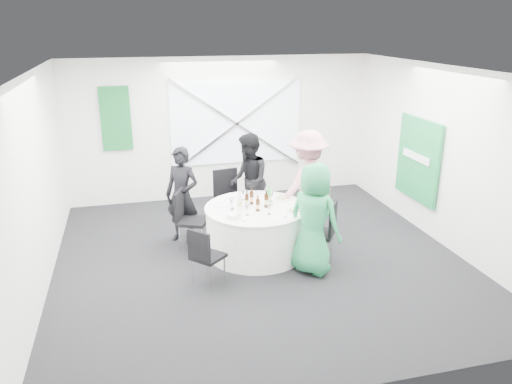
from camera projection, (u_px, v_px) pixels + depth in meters
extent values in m
plane|color=black|center=(259.00, 258.00, 7.61)|extent=(6.00, 6.00, 0.00)
plane|color=white|center=(260.00, 70.00, 6.70)|extent=(6.00, 6.00, 0.00)
plane|color=white|center=(221.00, 129.00, 9.91)|extent=(6.00, 0.00, 6.00)
plane|color=white|center=(345.00, 263.00, 4.41)|extent=(6.00, 0.00, 6.00)
plane|color=white|center=(36.00, 186.00, 6.45)|extent=(0.00, 6.00, 6.00)
plane|color=white|center=(443.00, 157.00, 7.86)|extent=(0.00, 6.00, 6.00)
cube|color=silver|center=(236.00, 123.00, 9.91)|extent=(2.60, 0.03, 1.60)
cube|color=silver|center=(237.00, 124.00, 9.87)|extent=(2.63, 0.05, 1.84)
cube|color=silver|center=(237.00, 124.00, 9.87)|extent=(2.63, 0.05, 1.84)
cube|color=#13612B|center=(116.00, 119.00, 9.29)|extent=(0.55, 0.04, 1.20)
cube|color=#188840|center=(418.00, 160.00, 8.46)|extent=(0.05, 1.20, 1.40)
cylinder|color=white|center=(256.00, 231.00, 7.67)|extent=(1.52, 1.52, 0.74)
cylinder|color=white|center=(256.00, 208.00, 7.55)|extent=(1.56, 1.56, 0.02)
cube|color=black|center=(230.00, 201.00, 8.56)|extent=(0.53, 0.53, 0.05)
cube|color=black|center=(225.00, 183.00, 8.66)|extent=(0.44, 0.12, 0.49)
cylinder|color=silver|center=(236.00, 210.00, 8.88)|extent=(0.02, 0.02, 0.47)
cylinder|color=silver|center=(217.00, 213.00, 8.74)|extent=(0.02, 0.02, 0.47)
cylinder|color=silver|center=(244.00, 217.00, 8.56)|extent=(0.02, 0.02, 0.47)
cylinder|color=silver|center=(224.00, 221.00, 8.41)|extent=(0.02, 0.02, 0.47)
cube|color=black|center=(193.00, 221.00, 7.79)|extent=(0.57, 0.57, 0.05)
cube|color=black|center=(179.00, 205.00, 7.73)|extent=(0.20, 0.40, 0.47)
cylinder|color=silver|center=(186.00, 230.00, 8.05)|extent=(0.02, 0.02, 0.44)
cylinder|color=silver|center=(179.00, 239.00, 7.72)|extent=(0.02, 0.02, 0.44)
cylinder|color=silver|center=(207.00, 232.00, 8.00)|extent=(0.02, 0.02, 0.44)
cylinder|color=silver|center=(202.00, 241.00, 7.68)|extent=(0.02, 0.02, 0.44)
cube|color=black|center=(301.00, 210.00, 8.37)|extent=(0.53, 0.53, 0.05)
cube|color=black|center=(309.00, 195.00, 8.41)|extent=(0.22, 0.34, 0.42)
cylinder|color=silver|center=(314.00, 222.00, 8.44)|extent=(0.02, 0.02, 0.40)
cylinder|color=silver|center=(300.00, 217.00, 8.65)|extent=(0.02, 0.02, 0.40)
cylinder|color=silver|center=(302.00, 228.00, 8.23)|extent=(0.02, 0.02, 0.40)
cylinder|color=silver|center=(287.00, 222.00, 8.44)|extent=(0.02, 0.02, 0.40)
cube|color=black|center=(318.00, 233.00, 7.34)|extent=(0.60, 0.60, 0.05)
cube|color=black|center=(333.00, 219.00, 7.20)|extent=(0.26, 0.37, 0.47)
cylinder|color=silver|center=(327.00, 255.00, 7.21)|extent=(0.02, 0.02, 0.44)
cylinder|color=silver|center=(331.00, 245.00, 7.52)|extent=(0.02, 0.02, 0.44)
cylinder|color=silver|center=(303.00, 251.00, 7.32)|extent=(0.02, 0.02, 0.44)
cylinder|color=silver|center=(309.00, 242.00, 7.63)|extent=(0.02, 0.02, 0.44)
cube|color=black|center=(208.00, 257.00, 6.74)|extent=(0.54, 0.54, 0.05)
cube|color=black|center=(199.00, 246.00, 6.52)|extent=(0.27, 0.29, 0.41)
cylinder|color=silver|center=(193.00, 272.00, 6.77)|extent=(0.02, 0.02, 0.39)
cylinder|color=silver|center=(210.00, 278.00, 6.61)|extent=(0.02, 0.02, 0.39)
cylinder|color=silver|center=(207.00, 263.00, 7.01)|extent=(0.02, 0.02, 0.39)
cylinder|color=silver|center=(225.00, 269.00, 6.85)|extent=(0.02, 0.02, 0.39)
imported|color=black|center=(182.00, 195.00, 7.98)|extent=(0.68, 0.64, 1.57)
imported|color=black|center=(248.00, 182.00, 8.51)|extent=(0.54, 0.86, 1.66)
imported|color=pink|center=(307.00, 185.00, 8.14)|extent=(1.28, 0.97, 1.80)
imported|color=#289257|center=(314.00, 219.00, 6.96)|extent=(0.90, 0.94, 1.62)
cylinder|color=white|center=(253.00, 195.00, 8.03)|extent=(0.25, 0.25, 0.01)
cylinder|color=white|center=(221.00, 205.00, 7.62)|extent=(0.26, 0.26, 0.01)
cylinder|color=white|center=(282.00, 198.00, 7.90)|extent=(0.25, 0.25, 0.01)
cylinder|color=#93B15F|center=(282.00, 197.00, 7.89)|extent=(0.17, 0.17, 0.02)
cylinder|color=white|center=(294.00, 211.00, 7.36)|extent=(0.25, 0.25, 0.01)
cylinder|color=#93B15F|center=(294.00, 210.00, 7.36)|extent=(0.16, 0.16, 0.02)
cylinder|color=white|center=(233.00, 216.00, 7.17)|extent=(0.26, 0.26, 0.01)
cube|color=white|center=(234.00, 215.00, 7.11)|extent=(0.22, 0.22, 0.05)
cylinder|color=#3C1B0A|center=(247.00, 201.00, 7.52)|extent=(0.06, 0.06, 0.20)
cylinder|color=#3C1B0A|center=(247.00, 193.00, 7.48)|extent=(0.02, 0.02, 0.06)
cylinder|color=#D6C371|center=(247.00, 202.00, 7.53)|extent=(0.06, 0.06, 0.07)
cylinder|color=#3C1B0A|center=(252.00, 198.00, 7.64)|extent=(0.06, 0.06, 0.20)
cylinder|color=#3C1B0A|center=(252.00, 190.00, 7.60)|extent=(0.02, 0.02, 0.06)
cylinder|color=#D6C371|center=(252.00, 199.00, 7.65)|extent=(0.06, 0.06, 0.07)
cylinder|color=#3C1B0A|center=(266.00, 201.00, 7.50)|extent=(0.06, 0.06, 0.21)
cylinder|color=#3C1B0A|center=(266.00, 192.00, 7.46)|extent=(0.02, 0.02, 0.06)
cylinder|color=#D6C371|center=(266.00, 202.00, 7.51)|extent=(0.06, 0.06, 0.07)
cylinder|color=#3C1B0A|center=(258.00, 205.00, 7.36)|extent=(0.06, 0.06, 0.18)
cylinder|color=#3C1B0A|center=(258.00, 198.00, 7.32)|extent=(0.02, 0.02, 0.06)
cylinder|color=#D6C371|center=(258.00, 206.00, 7.37)|extent=(0.06, 0.06, 0.06)
cylinder|color=green|center=(269.00, 197.00, 7.62)|extent=(0.08, 0.08, 0.24)
cylinder|color=green|center=(269.00, 187.00, 7.57)|extent=(0.03, 0.03, 0.06)
cylinder|color=#D6C371|center=(269.00, 198.00, 7.63)|extent=(0.08, 0.08, 0.09)
cylinder|color=white|center=(240.00, 202.00, 7.42)|extent=(0.08, 0.08, 0.22)
cylinder|color=white|center=(240.00, 194.00, 7.37)|extent=(0.03, 0.03, 0.06)
cylinder|color=#D6C371|center=(240.00, 204.00, 7.42)|extent=(0.08, 0.08, 0.08)
cylinder|color=white|center=(247.00, 215.00, 7.23)|extent=(0.06, 0.06, 0.00)
cylinder|color=white|center=(247.00, 212.00, 7.22)|extent=(0.01, 0.01, 0.10)
cone|color=white|center=(247.00, 207.00, 7.19)|extent=(0.07, 0.07, 0.08)
cylinder|color=white|center=(243.00, 200.00, 7.85)|extent=(0.06, 0.06, 0.00)
cylinder|color=white|center=(243.00, 197.00, 7.83)|extent=(0.01, 0.01, 0.10)
cone|color=white|center=(243.00, 192.00, 7.81)|extent=(0.07, 0.07, 0.08)
cylinder|color=white|center=(232.00, 208.00, 7.50)|extent=(0.06, 0.06, 0.00)
cylinder|color=white|center=(232.00, 205.00, 7.48)|extent=(0.01, 0.01, 0.10)
cone|color=white|center=(232.00, 200.00, 7.46)|extent=(0.07, 0.07, 0.08)
cylinder|color=white|center=(269.00, 214.00, 7.27)|extent=(0.06, 0.06, 0.00)
cylinder|color=white|center=(269.00, 211.00, 7.25)|extent=(0.01, 0.01, 0.10)
cone|color=white|center=(269.00, 206.00, 7.23)|extent=(0.07, 0.07, 0.08)
cylinder|color=white|center=(232.00, 210.00, 7.43)|extent=(0.06, 0.06, 0.00)
cylinder|color=white|center=(232.00, 207.00, 7.41)|extent=(0.01, 0.01, 0.10)
cone|color=white|center=(232.00, 202.00, 7.38)|extent=(0.07, 0.07, 0.08)
cylinder|color=white|center=(271.00, 202.00, 7.77)|extent=(0.06, 0.06, 0.00)
cylinder|color=white|center=(271.00, 198.00, 7.75)|extent=(0.01, 0.01, 0.10)
cone|color=white|center=(272.00, 194.00, 7.73)|extent=(0.07, 0.07, 0.08)
cube|color=silver|center=(226.00, 200.00, 7.85)|extent=(0.09, 0.14, 0.01)
cube|color=silver|center=(218.00, 207.00, 7.56)|extent=(0.09, 0.13, 0.01)
cube|color=silver|center=(287.00, 200.00, 7.84)|extent=(0.10, 0.13, 0.01)
cube|color=silver|center=(272.00, 195.00, 8.04)|extent=(0.09, 0.13, 0.01)
cube|color=silver|center=(226.00, 216.00, 7.19)|extent=(0.11, 0.12, 0.01)
cube|color=silver|center=(241.00, 220.00, 7.04)|extent=(0.10, 0.13, 0.01)
cube|color=silver|center=(255.00, 194.00, 8.09)|extent=(0.15, 0.03, 0.01)
cube|color=silver|center=(234.00, 197.00, 7.98)|extent=(0.15, 0.03, 0.01)
cube|color=silver|center=(286.00, 216.00, 7.18)|extent=(0.11, 0.13, 0.01)
cube|color=silver|center=(294.00, 210.00, 7.42)|extent=(0.12, 0.12, 0.01)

